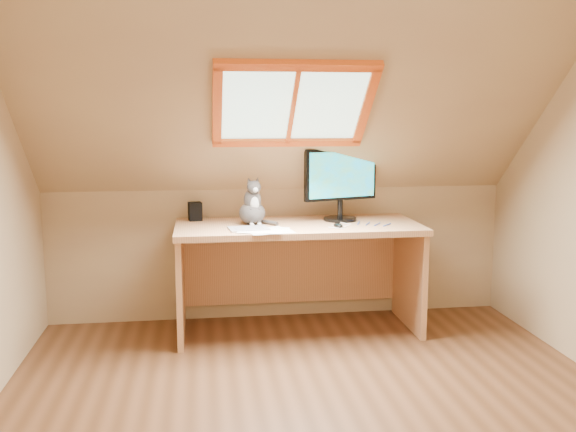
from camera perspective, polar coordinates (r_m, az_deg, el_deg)
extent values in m
plane|color=brown|center=(3.50, 2.99, -17.57)|extent=(3.50, 3.50, 0.00)
cube|color=tan|center=(1.49, 16.19, -5.62)|extent=(3.50, 0.02, 2.40)
cube|color=tan|center=(4.97, -0.77, -3.30)|extent=(3.50, 0.02, 1.00)
cube|color=tan|center=(4.09, 0.57, 10.96)|extent=(3.50, 1.56, 1.41)
cube|color=#B2E0CC|center=(4.16, 0.41, 9.96)|extent=(0.90, 0.53, 0.48)
cube|color=#E65B15|center=(4.16, 0.41, 9.96)|extent=(1.02, 0.64, 0.59)
cube|color=tan|center=(4.57, 0.88, -0.96)|extent=(1.73, 0.76, 0.04)
cube|color=tan|center=(4.61, -9.52, -6.05)|extent=(0.04, 0.68, 0.75)
cube|color=tan|center=(4.85, 10.73, -5.31)|extent=(0.04, 0.68, 0.75)
cube|color=tan|center=(4.99, 0.26, -4.74)|extent=(1.63, 0.03, 0.52)
cylinder|color=black|center=(4.72, 4.64, -0.26)|extent=(0.24, 0.24, 0.02)
cylinder|color=black|center=(4.71, 4.66, 0.66)|extent=(0.04, 0.04, 0.13)
cube|color=black|center=(4.68, 4.70, 3.71)|extent=(0.56, 0.20, 0.37)
cube|color=#007CDB|center=(4.65, 4.87, 3.68)|extent=(0.51, 0.16, 0.33)
ellipsoid|color=#47413F|center=(4.54, -3.22, 0.27)|extent=(0.23, 0.26, 0.16)
ellipsoid|color=#47413F|center=(4.51, -3.18, 1.41)|extent=(0.14, 0.14, 0.17)
ellipsoid|color=silver|center=(4.47, -2.99, 1.09)|extent=(0.07, 0.04, 0.10)
ellipsoid|color=#47413F|center=(4.46, -3.05, 2.59)|extent=(0.11, 0.10, 0.09)
sphere|color=silver|center=(4.43, -2.91, 2.34)|extent=(0.04, 0.04, 0.04)
cone|color=#47413F|center=(4.47, -3.49, 3.16)|extent=(0.05, 0.05, 0.06)
cone|color=#47413F|center=(4.49, -2.75, 3.19)|extent=(0.05, 0.05, 0.06)
cube|color=black|center=(4.75, -8.26, 0.41)|extent=(0.11, 0.11, 0.13)
cube|color=#B2B2B7|center=(4.35, -3.52, -1.13)|extent=(0.28, 0.22, 0.01)
ellipsoid|color=black|center=(4.42, 4.47, -0.85)|extent=(0.07, 0.11, 0.03)
cube|color=white|center=(4.29, -1.05, -1.33)|extent=(0.33, 0.27, 0.00)
cube|color=white|center=(4.29, -1.05, -1.31)|extent=(0.32, 0.24, 0.00)
cube|color=white|center=(4.29, -1.05, -1.29)|extent=(0.35, 0.30, 0.00)
cube|color=white|center=(4.29, -1.05, -1.27)|extent=(0.34, 0.28, 0.00)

